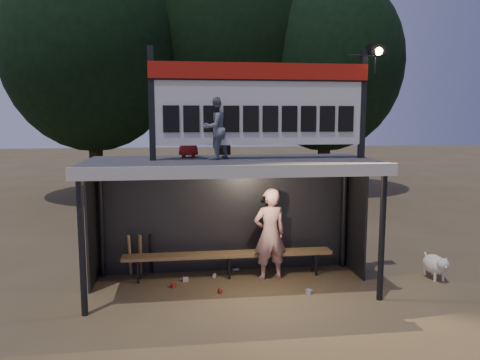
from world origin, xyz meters
name	(u,v)px	position (x,y,z in m)	size (l,w,h in m)	color
ground	(232,287)	(0.00, 0.00, 0.00)	(80.00, 80.00, 0.00)	brown
player	(270,234)	(0.76, 0.36, 0.87)	(0.64, 0.42, 1.74)	white
child_a	(215,128)	(-0.29, 0.02, 2.86)	(0.53, 0.41, 1.08)	slate
child_b	(188,131)	(-0.74, 0.46, 2.79)	(0.46, 0.30, 0.95)	#AC1B1A
dugout_shelter	(230,184)	(0.00, 0.24, 1.85)	(5.10, 2.08, 2.32)	#39393B
scoreboard_assembly	(264,101)	(0.56, -0.01, 3.32)	(4.10, 0.27, 1.99)	black
bench	(229,255)	(0.00, 0.55, 0.43)	(4.00, 0.35, 0.48)	olive
tree_left	(92,49)	(-4.00, 10.00, 5.51)	(6.46, 6.46, 9.27)	#302115
tree_mid	(224,40)	(1.00, 11.50, 6.17)	(7.22, 7.22, 10.36)	black
tree_right	(326,63)	(5.00, 10.50, 5.19)	(6.08, 6.08, 8.72)	#302215
dog	(436,264)	(3.88, -0.05, 0.28)	(0.36, 0.81, 0.49)	white
bats	(140,255)	(-1.68, 0.82, 0.43)	(0.47, 0.32, 0.84)	#A17B4B
litter	(222,282)	(-0.15, 0.19, 0.04)	(2.46, 1.44, 0.08)	#A32A1C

